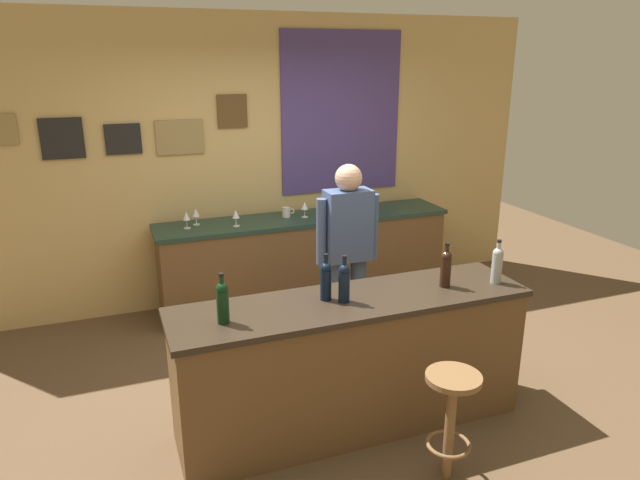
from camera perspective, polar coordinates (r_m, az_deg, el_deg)
ground_plane at (r=4.45m, az=0.87°, el=-14.83°), size 10.00×10.00×0.00m
back_wall at (r=5.77m, az=-6.38°, el=7.88°), size 6.00×0.09×2.80m
bar_counter at (r=3.90m, az=3.12°, el=-12.04°), size 2.34×0.60×0.92m
side_counter at (r=5.78m, az=-1.46°, el=-1.97°), size 2.90×0.56×0.90m
bartender at (r=4.55m, az=2.73°, el=-1.00°), size 0.52×0.21×1.62m
bar_stool at (r=3.53m, az=12.84°, el=-15.97°), size 0.32×0.32×0.68m
wine_bottle_a at (r=3.36m, az=-9.61°, el=-5.97°), size 0.07×0.07×0.31m
wine_bottle_b at (r=3.63m, az=0.58°, el=-3.92°), size 0.07×0.07×0.31m
wine_bottle_c at (r=3.60m, az=2.41°, el=-4.11°), size 0.07×0.07×0.31m
wine_bottle_d at (r=3.92m, az=12.34°, el=-2.65°), size 0.07×0.07×0.31m
wine_bottle_e at (r=4.07m, az=17.11°, el=-2.27°), size 0.07×0.07×0.31m
wine_glass_a at (r=5.36m, az=-13.08°, el=2.26°), size 0.07×0.07×0.16m
wine_glass_b at (r=5.46m, az=-12.18°, el=2.60°), size 0.07×0.07×0.16m
wine_glass_c at (r=5.34m, az=-8.33°, el=2.50°), size 0.07×0.07×0.16m
wine_glass_d at (r=5.59m, az=-1.53°, el=3.36°), size 0.07×0.07×0.16m
wine_glass_e at (r=5.62m, az=1.18°, el=3.45°), size 0.07×0.07×0.16m
coffee_mug at (r=5.63m, az=-3.33°, el=2.77°), size 0.12×0.08×0.09m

